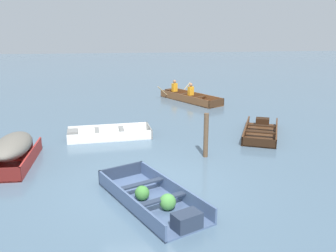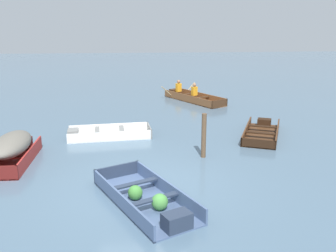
# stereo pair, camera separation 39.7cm
# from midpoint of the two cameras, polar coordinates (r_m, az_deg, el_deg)

# --- Properties ---
(ground_plane) EXTENTS (80.00, 80.00, 0.00)m
(ground_plane) POSITION_cam_midpoint_polar(r_m,az_deg,el_deg) (9.50, -2.72, -9.04)
(ground_plane) COLOR slate
(dinghy_slate_blue_foreground) EXTENTS (2.48, 3.35, 0.40)m
(dinghy_slate_blue_foreground) POSITION_cam_midpoint_polar(r_m,az_deg,el_deg) (8.50, -1.75, -11.12)
(dinghy_slate_blue_foreground) COLOR #475B7F
(dinghy_slate_blue_foreground) RESTS_ON ground
(skiff_white_near_moored) EXTENTS (2.98, 1.39, 0.33)m
(skiff_white_near_moored) POSITION_cam_midpoint_polar(r_m,az_deg,el_deg) (13.39, -8.60, -1.20)
(skiff_white_near_moored) COLOR white
(skiff_white_near_moored) RESTS_ON ground
(skiff_dark_varnish_mid_moored) EXTENTS (2.19, 3.15, 0.30)m
(skiff_dark_varnish_mid_moored) POSITION_cam_midpoint_polar(r_m,az_deg,el_deg) (13.97, 14.89, -0.91)
(skiff_dark_varnish_mid_moored) COLOR #4C2D19
(skiff_dark_varnish_mid_moored) RESTS_ON ground
(skiff_red_far_moored) EXTENTS (1.00, 2.60, 0.85)m
(skiff_red_far_moored) POSITION_cam_midpoint_polar(r_m,az_deg,el_deg) (11.59, -21.70, -2.96)
(skiff_red_far_moored) COLOR #AD2D28
(skiff_red_far_moored) RESTS_ON ground
(rowboat_wooden_brown_with_crew) EXTENTS (3.05, 3.73, 0.93)m
(rowboat_wooden_brown_with_crew) POSITION_cam_midpoint_polar(r_m,az_deg,el_deg) (19.38, 4.17, 4.45)
(rowboat_wooden_brown_with_crew) COLOR brown
(rowboat_wooden_brown_with_crew) RESTS_ON ground
(mooring_post) EXTENTS (0.14, 0.14, 1.35)m
(mooring_post) POSITION_cam_midpoint_polar(r_m,az_deg,el_deg) (11.21, 6.49, -1.48)
(mooring_post) COLOR brown
(mooring_post) RESTS_ON ground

